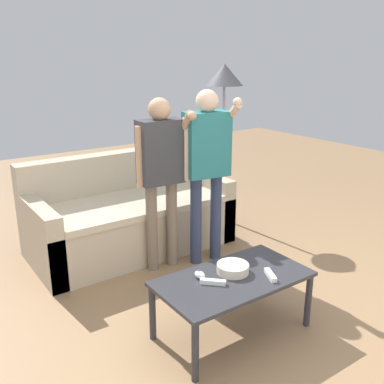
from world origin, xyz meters
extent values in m
plane|color=#93704C|center=(0.00, 0.00, 0.00)|extent=(12.00, 12.00, 0.00)
cube|color=#B7A88E|center=(-0.01, 1.43, 0.22)|extent=(1.85, 0.90, 0.45)
cube|color=#C6B59A|center=(-0.01, 1.35, 0.48)|extent=(1.57, 0.78, 0.06)
cube|color=#B7A88E|center=(-0.01, 1.79, 0.66)|extent=(1.85, 0.18, 0.43)
cube|color=#B7A88E|center=(-0.86, 1.43, 0.31)|extent=(0.14, 0.90, 0.63)
cube|color=#B7A88E|center=(0.85, 1.43, 0.31)|extent=(0.14, 0.90, 0.63)
cube|color=#2D2D33|center=(-0.08, -0.17, 0.40)|extent=(1.01, 0.55, 0.03)
cylinder|color=#2D2D33|center=(-0.55, -0.41, 0.19)|extent=(0.04, 0.04, 0.39)
cylinder|color=#2D2D33|center=(0.39, -0.41, 0.19)|extent=(0.04, 0.04, 0.39)
cylinder|color=#2D2D33|center=(-0.55, 0.07, 0.19)|extent=(0.04, 0.04, 0.39)
cylinder|color=#2D2D33|center=(0.39, 0.07, 0.19)|extent=(0.04, 0.04, 0.39)
cylinder|color=beige|center=(-0.04, -0.12, 0.44)|extent=(0.21, 0.21, 0.06)
ellipsoid|color=white|center=(-0.27, -0.05, 0.44)|extent=(0.06, 0.09, 0.05)
cylinder|color=#4C4C51|center=(-0.27, -0.04, 0.46)|extent=(0.02, 0.02, 0.01)
cylinder|color=#2D2D33|center=(1.20, 1.54, 0.01)|extent=(0.28, 0.28, 0.02)
cylinder|color=gray|center=(1.20, 1.54, 0.75)|extent=(0.03, 0.03, 1.46)
cone|color=#4C4C51|center=(1.20, 1.54, 1.59)|extent=(0.39, 0.39, 0.22)
cylinder|color=#2D3856|center=(0.32, 0.82, 0.40)|extent=(0.10, 0.10, 0.80)
cylinder|color=#2D3856|center=(0.52, 0.79, 0.40)|extent=(0.10, 0.10, 0.80)
cube|color=#28757A|center=(0.42, 0.81, 1.07)|extent=(0.40, 0.25, 0.55)
sphere|color=beige|center=(0.42, 0.81, 1.43)|extent=(0.19, 0.19, 0.19)
cylinder|color=beige|center=(0.24, 0.84, 1.05)|extent=(0.07, 0.07, 0.52)
cylinder|color=#28757A|center=(0.61, 0.78, 1.18)|extent=(0.07, 0.07, 0.26)
cylinder|color=beige|center=(0.60, 0.70, 1.33)|extent=(0.10, 0.25, 0.21)
sphere|color=beige|center=(0.59, 0.61, 1.43)|extent=(0.08, 0.08, 0.08)
cylinder|color=#756656|center=(-0.06, 0.93, 0.38)|extent=(0.10, 0.10, 0.77)
cylinder|color=#756656|center=(0.14, 0.92, 0.38)|extent=(0.10, 0.10, 0.77)
cube|color=#38383D|center=(0.04, 0.93, 1.03)|extent=(0.38, 0.22, 0.53)
sphere|color=tan|center=(0.04, 0.93, 1.38)|extent=(0.18, 0.18, 0.18)
cylinder|color=tan|center=(-0.14, 0.94, 1.01)|extent=(0.07, 0.07, 0.50)
cylinder|color=#38383D|center=(0.22, 0.91, 1.13)|extent=(0.07, 0.07, 0.25)
cylinder|color=tan|center=(0.21, 0.82, 1.26)|extent=(0.07, 0.20, 0.24)
sphere|color=tan|center=(0.21, 0.72, 1.34)|extent=(0.07, 0.07, 0.07)
cube|color=white|center=(0.12, -0.31, 0.43)|extent=(0.10, 0.16, 0.03)
cylinder|color=silver|center=(0.13, -0.28, 0.44)|extent=(0.01, 0.01, 0.00)
cube|color=silver|center=(0.10, -0.35, 0.44)|extent=(0.02, 0.02, 0.00)
cube|color=white|center=(-0.24, -0.16, 0.43)|extent=(0.14, 0.14, 0.03)
cylinder|color=silver|center=(-0.27, -0.14, 0.44)|extent=(0.01, 0.01, 0.00)
cube|color=silver|center=(-0.21, -0.20, 0.44)|extent=(0.02, 0.02, 0.00)
camera|label=1|loc=(-1.77, -2.11, 1.80)|focal=41.14mm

